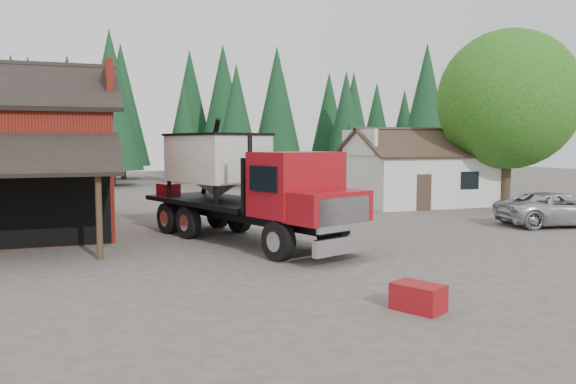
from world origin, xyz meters
name	(u,v)px	position (x,y,z in m)	size (l,w,h in m)	color
ground	(287,260)	(0.00, 0.00, 0.00)	(120.00, 120.00, 0.00)	#4E453E
farmhouse	(418,177)	(13.00, 13.00, 1.67)	(8.60, 6.42, 4.65)	silver
deciduous_tree	(508,105)	(17.01, 9.97, 5.91)	(8.00, 8.00, 10.20)	#382619
conifer_backdrop	(151,179)	(0.00, 42.00, 0.00)	(76.00, 16.00, 16.00)	#10321B
near_pine_b	(237,117)	(6.00, 30.00, 5.89)	(3.96, 3.96, 10.40)	#382619
near_pine_c	(426,106)	(22.00, 26.00, 6.89)	(4.84, 4.84, 12.40)	#382619
near_pine_d	(111,100)	(-4.00, 34.00, 7.39)	(5.28, 5.28, 13.40)	#382619
feed_truck	(244,183)	(-0.41, 3.70, 2.22)	(6.36, 10.81, 4.74)	black
silver_car	(559,209)	(14.00, 3.00, 0.76)	(2.51, 5.45, 1.51)	#B6B8BE
equip_box	(418,297)	(0.97, -6.00, 0.30)	(0.70, 1.10, 0.60)	maroon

